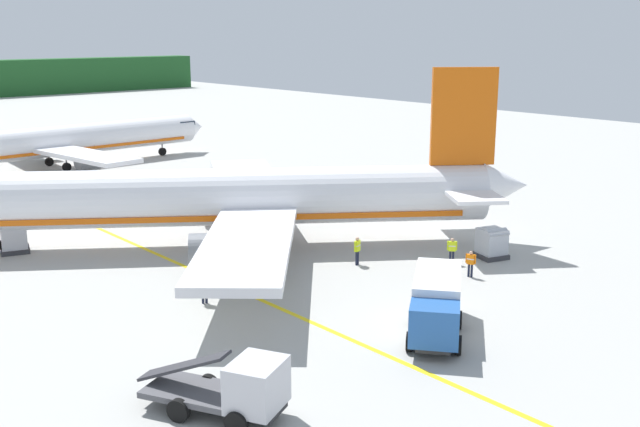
% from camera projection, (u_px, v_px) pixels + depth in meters
% --- Properties ---
extents(airliner_foreground, '(35.80, 30.57, 11.90)m').
position_uv_depth(airliner_foreground, '(226.00, 198.00, 49.75)').
color(airliner_foreground, white).
rests_on(airliner_foreground, ground).
extents(airliner_mid_apron, '(34.80, 28.96, 9.94)m').
position_uv_depth(airliner_mid_apron, '(63.00, 141.00, 79.24)').
color(airliner_mid_apron, white).
rests_on(airliner_mid_apron, ground).
extents(service_truck_fuel, '(6.70, 5.94, 2.77)m').
position_uv_depth(service_truck_fuel, '(436.00, 303.00, 35.86)').
color(service_truck_fuel, '#2659A5').
rests_on(service_truck_fuel, ground).
extents(service_truck_baggage, '(4.45, 5.99, 2.51)m').
position_uv_depth(service_truck_baggage, '(236.00, 388.00, 28.08)').
color(service_truck_baggage, silver).
rests_on(service_truck_baggage, ground).
extents(cargo_container_mid, '(2.23, 2.23, 1.99)m').
position_uv_depth(cargo_container_mid, '(14.00, 238.00, 49.28)').
color(cargo_container_mid, '#333338').
rests_on(cargo_container_mid, ground).
extents(cargo_container_far, '(2.16, 2.16, 2.04)m').
position_uv_depth(cargo_container_far, '(492.00, 243.00, 48.01)').
color(cargo_container_far, '#333338').
rests_on(cargo_container_far, ground).
extents(crew_marshaller, '(0.47, 0.50, 1.66)m').
position_uv_depth(crew_marshaller, '(452.00, 249.00, 46.84)').
color(crew_marshaller, '#191E33').
rests_on(crew_marshaller, ground).
extents(crew_loader_left, '(0.38, 0.59, 1.60)m').
position_uv_depth(crew_loader_left, '(471.00, 262.00, 44.30)').
color(crew_loader_left, '#191E33').
rests_on(crew_loader_left, ground).
extents(crew_loader_right, '(0.60, 0.36, 1.79)m').
position_uv_depth(crew_loader_right, '(357.00, 248.00, 46.57)').
color(crew_loader_right, '#191E33').
rests_on(crew_loader_right, ground).
extents(crew_supervisor, '(0.56, 0.42, 1.75)m').
position_uv_depth(crew_supervisor, '(204.00, 285.00, 39.97)').
color(crew_supervisor, '#191E33').
rests_on(crew_supervisor, ground).
extents(apron_guide_line, '(0.30, 60.00, 0.01)m').
position_uv_depth(apron_guide_line, '(210.00, 278.00, 44.35)').
color(apron_guide_line, yellow).
rests_on(apron_guide_line, ground).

